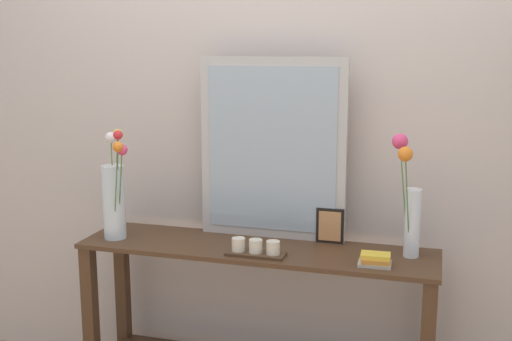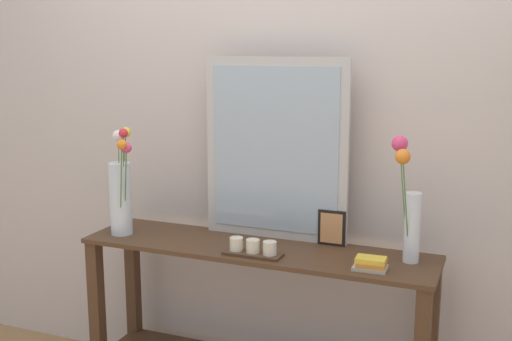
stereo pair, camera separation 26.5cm
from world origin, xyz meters
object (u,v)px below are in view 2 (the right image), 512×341
candle_tray (253,249)px  mirror_leaning (276,149)px  vase_right (409,206)px  picture_frame_small (332,228)px  book_stack (371,264)px  console_table (256,313)px  tall_vase_left (121,191)px

candle_tray → mirror_leaning: bearing=90.5°
vase_right → picture_frame_small: bearing=164.2°
candle_tray → picture_frame_small: bearing=43.5°
vase_right → book_stack: bearing=-129.0°
console_table → book_stack: 0.62m
vase_right → candle_tray: vase_right is taller
vase_right → picture_frame_small: vase_right is taller
mirror_leaning → tall_vase_left: 0.72m
tall_vase_left → book_stack: (1.15, -0.04, -0.18)m
console_table → book_stack: (0.51, -0.09, 0.33)m
tall_vase_left → candle_tray: size_ratio=2.02×
vase_right → book_stack: size_ratio=3.84×
mirror_leaning → candle_tray: (0.00, -0.27, -0.37)m
book_stack → picture_frame_small: bearing=133.4°
tall_vase_left → vase_right: bearing=4.7°
picture_frame_small → tall_vase_left: bearing=-167.9°
console_table → candle_tray: size_ratio=6.28×
console_table → picture_frame_small: (0.29, 0.14, 0.38)m
console_table → tall_vase_left: 0.81m
mirror_leaning → book_stack: size_ratio=6.10×
console_table → book_stack: book_stack is taller
console_table → candle_tray: bearing=-74.3°
tall_vase_left → vase_right: 1.27m
console_table → tall_vase_left: (-0.63, -0.06, 0.50)m
mirror_leaning → book_stack: (0.49, -0.25, -0.38)m
mirror_leaning → vase_right: (0.60, -0.11, -0.17)m
picture_frame_small → console_table: bearing=-154.2°
vase_right → mirror_leaning: bearing=169.6°
candle_tray → tall_vase_left: bearing=175.6°
mirror_leaning → console_table: bearing=-100.1°
candle_tray → vase_right: bearing=14.5°
vase_right → picture_frame_small: 0.38m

